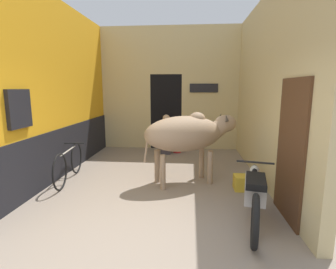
% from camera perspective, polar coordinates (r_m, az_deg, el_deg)
% --- Properties ---
extents(ground_plane, '(30.00, 30.00, 0.00)m').
position_cam_1_polar(ground_plane, '(3.55, -7.67, -23.45)').
color(ground_plane, gray).
extents(wall_left_shopfront, '(0.25, 5.51, 3.85)m').
position_cam_1_polar(wall_left_shopfront, '(6.35, -22.92, 8.45)').
color(wall_left_shopfront, orange).
rests_on(wall_left_shopfront, ground_plane).
extents(wall_back_with_doorway, '(4.34, 0.93, 3.85)m').
position_cam_1_polar(wall_back_with_doorway, '(8.68, 0.17, 8.13)').
color(wall_back_with_doorway, '#D1BC84').
rests_on(wall_back_with_doorway, ground_plane).
extents(wall_right_with_door, '(0.22, 5.51, 3.85)m').
position_cam_1_polar(wall_right_with_door, '(5.80, 20.93, 8.90)').
color(wall_right_with_door, '#D1BC84').
rests_on(wall_right_with_door, ground_plane).
extents(cow, '(2.06, 1.33, 1.47)m').
position_cam_1_polar(cow, '(5.33, 4.32, 0.19)').
color(cow, tan).
rests_on(cow, ground_plane).
extents(motorcycle_near, '(0.64, 1.94, 0.79)m').
position_cam_1_polar(motorcycle_near, '(4.09, 18.32, -12.03)').
color(motorcycle_near, black).
rests_on(motorcycle_near, ground_plane).
extents(bicycle, '(0.44, 1.75, 0.74)m').
position_cam_1_polar(bicycle, '(5.97, -20.74, -5.95)').
color(bicycle, black).
rests_on(bicycle, ground_plane).
extents(shopkeeper_seated, '(0.42, 0.34, 1.17)m').
position_cam_1_polar(shopkeeper_seated, '(7.85, -0.40, 0.26)').
color(shopkeeper_seated, '#3D3842').
rests_on(shopkeeper_seated, ground_plane).
extents(plastic_stool, '(0.34, 0.34, 0.41)m').
position_cam_1_polar(plastic_stool, '(8.03, 2.00, -2.39)').
color(plastic_stool, red).
rests_on(plastic_stool, ground_plane).
extents(crate, '(0.44, 0.32, 0.28)m').
position_cam_1_polar(crate, '(5.38, 16.50, -10.04)').
color(crate, gold).
rests_on(crate, ground_plane).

